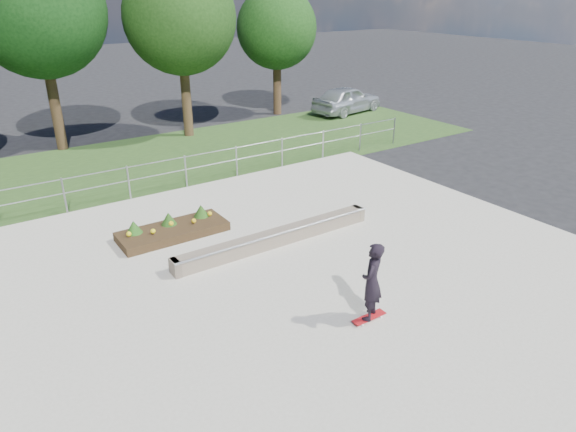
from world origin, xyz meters
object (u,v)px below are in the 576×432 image
object	(u,v)px
grind_ledge	(277,237)
parked_car	(347,99)
planter_bed	(172,229)
skateboarder	(372,282)

from	to	relation	value
grind_ledge	parked_car	distance (m)	16.68
parked_car	planter_bed	bearing A→B (deg)	113.02
grind_ledge	parked_car	size ratio (longest dim) A/B	1.35
planter_bed	skateboarder	xyz separation A→B (m)	(1.81, -6.15, 0.74)
grind_ledge	planter_bed	xyz separation A→B (m)	(-2.11, 2.14, -0.02)
grind_ledge	parked_car	world-z (taller)	parked_car
planter_bed	grind_ledge	bearing A→B (deg)	-45.45
grind_ledge	skateboarder	world-z (taller)	skateboarder
skateboarder	planter_bed	bearing A→B (deg)	106.45
skateboarder	parked_car	xyz separation A→B (m)	(12.42, 15.45, -0.23)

